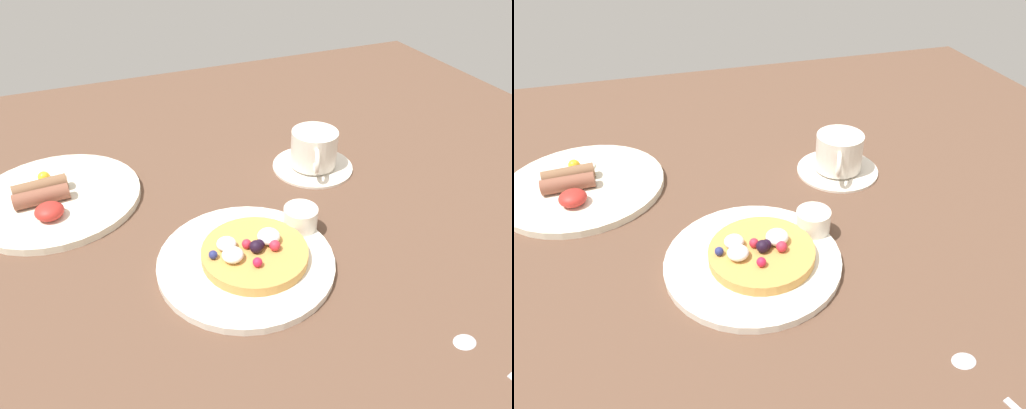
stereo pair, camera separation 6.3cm
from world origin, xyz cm
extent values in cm
cube|color=brown|center=(0.00, 0.00, -1.50)|extent=(158.51, 144.18, 3.00)
cylinder|color=white|center=(-1.18, -4.11, 0.58)|extent=(24.26, 24.26, 1.15)
cylinder|color=#CD9347|center=(-0.31, -4.40, 1.91)|extent=(14.56, 14.56, 1.51)
sphere|color=red|center=(-0.86, -3.60, 3.32)|extent=(1.31, 1.31, 1.31)
sphere|color=#CC1E42|center=(-0.89, -7.49, 3.30)|extent=(1.28, 1.28, 1.28)
sphere|color=black|center=(0.63, -4.45, 3.39)|extent=(1.45, 1.45, 1.45)
sphere|color=navy|center=(-5.70, -3.90, 3.26)|extent=(1.20, 1.20, 1.20)
sphere|color=#CA2A3E|center=(2.48, -5.45, 3.41)|extent=(1.51, 1.51, 1.51)
sphere|color=black|center=(-0.16, -4.84, 3.54)|extent=(1.76, 1.76, 1.76)
ellipsoid|color=white|center=(-3.42, -2.73, 3.47)|extent=(2.69, 2.69, 1.61)
ellipsoid|color=white|center=(2.40, -3.57, 3.60)|extent=(3.14, 3.14, 1.88)
ellipsoid|color=white|center=(-3.42, -5.15, 3.52)|extent=(2.87, 2.87, 1.72)
cylinder|color=white|center=(8.80, -0.58, 2.80)|extent=(5.02, 5.02, 3.29)
cylinder|color=#732B07|center=(8.80, -0.58, 3.45)|extent=(4.11, 4.11, 0.39)
cylinder|color=#EDE7CF|center=(-24.10, 21.67, 0.61)|extent=(26.72, 26.72, 1.22)
cylinder|color=brown|center=(-26.06, 20.15, 2.49)|extent=(8.42, 3.00, 2.54)
cylinder|color=brown|center=(-26.14, 23.07, 2.49)|extent=(8.52, 3.43, 2.54)
ellipsoid|color=white|center=(-25.53, 26.82, 1.52)|extent=(6.78, 5.76, 0.60)
sphere|color=yellow|center=(-25.53, 26.82, 2.02)|extent=(2.00, 2.00, 2.00)
ellipsoid|color=#B22A23|center=(-25.16, 15.76, 2.40)|extent=(4.29, 4.29, 2.36)
cylinder|color=silver|center=(19.40, 15.26, 0.42)|extent=(14.39, 14.39, 0.84)
cylinder|color=white|center=(19.40, 15.26, 4.01)|extent=(8.19, 8.19, 6.35)
torus|color=white|center=(17.36, 10.59, 4.33)|extent=(2.48, 4.31, 4.36)
cylinder|color=brown|center=(19.40, 15.26, 6.05)|extent=(6.96, 6.96, 0.51)
ellipsoid|color=silver|center=(17.43, -25.83, 0.30)|extent=(2.86, 2.20, 0.60)
camera|label=1|loc=(-18.26, -48.99, 45.00)|focal=33.29mm
camera|label=2|loc=(-12.28, -51.08, 45.00)|focal=33.29mm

